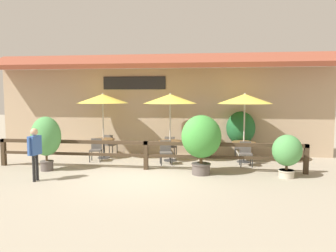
% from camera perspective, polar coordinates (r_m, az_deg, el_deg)
% --- Properties ---
extents(ground_plane, '(60.00, 60.00, 0.00)m').
position_cam_1_polar(ground_plane, '(10.10, -5.01, -8.86)').
color(ground_plane, '#9E937F').
extents(building_facade, '(14.28, 1.49, 4.23)m').
position_cam_1_polar(building_facade, '(13.83, -1.47, 4.05)').
color(building_facade, tan).
rests_on(building_facade, ground).
extents(patio_railing, '(10.40, 0.14, 0.95)m').
position_cam_1_polar(patio_railing, '(10.96, -3.87, -4.01)').
color(patio_railing, '#3D2D1E').
rests_on(patio_railing, ground).
extents(patio_umbrella_near, '(2.00, 2.00, 2.56)m').
position_cam_1_polar(patio_umbrella_near, '(13.09, -11.29, 4.67)').
color(patio_umbrella_near, '#B7B2A8').
rests_on(patio_umbrella_near, ground).
extents(dining_table_near, '(0.88, 0.88, 0.77)m').
position_cam_1_polar(dining_table_near, '(13.22, -11.16, -2.86)').
color(dining_table_near, brown).
rests_on(dining_table_near, ground).
extents(chair_near_streetside, '(0.48, 0.48, 0.85)m').
position_cam_1_polar(chair_near_streetside, '(12.66, -12.43, -3.87)').
color(chair_near_streetside, '#514C47').
rests_on(chair_near_streetside, ground).
extents(chair_near_wallside, '(0.51, 0.51, 0.85)m').
position_cam_1_polar(chair_near_wallside, '(13.85, -10.08, -3.04)').
color(chair_near_wallside, '#514C47').
rests_on(chair_near_wallside, ground).
extents(patio_umbrella_middle, '(2.00, 2.00, 2.56)m').
position_cam_1_polar(patio_umbrella_middle, '(12.28, 0.38, 4.74)').
color(patio_umbrella_middle, '#B7B2A8').
rests_on(patio_umbrella_middle, ground).
extents(dining_table_middle, '(0.88, 0.88, 0.77)m').
position_cam_1_polar(dining_table_middle, '(12.42, 0.37, -3.29)').
color(dining_table_middle, brown).
rests_on(dining_table_middle, ground).
extents(chair_middle_streetside, '(0.51, 0.51, 0.85)m').
position_cam_1_polar(chair_middle_streetside, '(11.82, -0.38, -4.39)').
color(chair_middle_streetside, '#514C47').
rests_on(chair_middle_streetside, ground).
extents(chair_middle_wallside, '(0.46, 0.46, 0.85)m').
position_cam_1_polar(chair_middle_wallside, '(13.09, 0.41, -3.44)').
color(chair_middle_wallside, '#514C47').
rests_on(chair_middle_wallside, ground).
extents(patio_umbrella_far, '(2.00, 2.00, 2.56)m').
position_cam_1_polar(patio_umbrella_far, '(12.35, 13.22, 4.60)').
color(patio_umbrella_far, '#B7B2A8').
rests_on(patio_umbrella_far, ground).
extents(dining_table_far, '(0.88, 0.88, 0.77)m').
position_cam_1_polar(dining_table_far, '(12.48, 13.05, -3.38)').
color(dining_table_far, brown).
rests_on(dining_table_far, ground).
extents(chair_far_streetside, '(0.44, 0.44, 0.85)m').
position_cam_1_polar(chair_far_streetside, '(11.86, 13.38, -4.50)').
color(chair_far_streetside, '#514C47').
rests_on(chair_far_streetside, ground).
extents(chair_far_wallside, '(0.43, 0.43, 0.85)m').
position_cam_1_polar(chair_far_wallside, '(13.15, 12.50, -3.53)').
color(chair_far_wallside, '#514C47').
rests_on(chair_far_wallside, ground).
extents(potted_plant_broad_leaf, '(1.24, 1.12, 1.87)m').
position_cam_1_polar(potted_plant_broad_leaf, '(10.24, 5.82, -2.20)').
color(potted_plant_broad_leaf, '#564C47').
rests_on(potted_plant_broad_leaf, ground).
extents(potted_plant_entrance_palm, '(0.98, 0.88, 1.79)m').
position_cam_1_polar(potted_plant_entrance_palm, '(11.45, -20.48, -1.92)').
color(potted_plant_entrance_palm, '#564C47').
rests_on(potted_plant_entrance_palm, ground).
extents(potted_plant_small_flowering, '(0.88, 0.79, 1.30)m').
position_cam_1_polar(potted_plant_small_flowering, '(10.48, 20.02, -4.30)').
color(potted_plant_small_flowering, '#B7AD99').
rests_on(potted_plant_small_flowering, ground).
extents(potted_plant_tall_tropical, '(1.13, 1.02, 1.85)m').
position_cam_1_polar(potted_plant_tall_tropical, '(13.24, 12.54, -0.48)').
color(potted_plant_tall_tropical, '#B7AD99').
rests_on(potted_plant_tall_tropical, ground).
extents(pedestrian, '(0.23, 0.54, 1.54)m').
position_cam_1_polar(pedestrian, '(10.16, -22.20, -3.46)').
color(pedestrian, black).
rests_on(pedestrian, ground).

